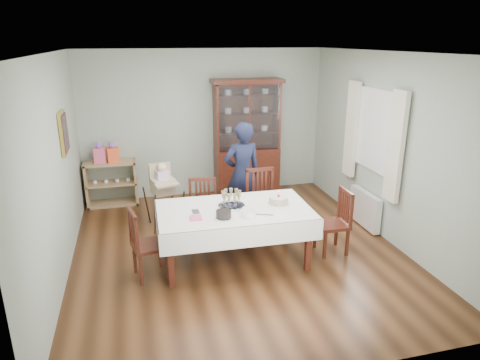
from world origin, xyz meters
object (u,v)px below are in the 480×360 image
object	(u,v)px
chair_end_right	(332,234)
chair_far_right	(263,217)
chair_far_left	(204,224)
gift_bag_orange	(113,153)
china_cabinet	(247,136)
woman	(242,174)
dining_table	(234,235)
birthday_cake	(278,201)
champagne_tray	(231,201)
high_chair	(164,201)
gift_bag_pink	(99,154)
chair_end_left	(149,256)
sideboard	(112,183)

from	to	relation	value
chair_end_right	chair_far_right	bearing A→B (deg)	-133.36
chair_far_left	gift_bag_orange	xyz separation A→B (m)	(-1.27, 1.87, 0.68)
china_cabinet	woman	size ratio (longest dim) A/B	1.31
dining_table	birthday_cake	distance (m)	0.74
gift_bag_orange	woman	bearing A→B (deg)	-34.09
chair_far_left	china_cabinet	bearing A→B (deg)	66.89
chair_end_right	woman	size ratio (longest dim) A/B	0.54
birthday_cake	gift_bag_orange	size ratio (longest dim) A/B	0.81
chair_far_right	gift_bag_orange	size ratio (longest dim) A/B	2.79
dining_table	gift_bag_orange	size ratio (longest dim) A/B	5.56
champagne_tray	high_chair	bearing A→B (deg)	120.56
gift_bag_pink	woman	bearing A→B (deg)	-31.31
gift_bag_orange	chair_end_right	bearing A→B (deg)	-41.59
chair_far_right	high_chair	world-z (taller)	high_chair
china_cabinet	chair_far_left	size ratio (longest dim) A/B	2.33
chair_far_left	woman	size ratio (longest dim) A/B	0.56
china_cabinet	chair_end_left	size ratio (longest dim) A/B	2.39
gift_bag_orange	chair_end_left	bearing A→B (deg)	-80.53
high_chair	sideboard	bearing A→B (deg)	112.21
chair_far_left	birthday_cake	bearing A→B (deg)	-27.86
chair_far_right	champagne_tray	size ratio (longest dim) A/B	2.84
chair_far_right	woman	size ratio (longest dim) A/B	0.61
chair_far_left	chair_end_left	size ratio (longest dim) A/B	1.03
gift_bag_pink	chair_end_left	bearing A→B (deg)	-75.89
woman	high_chair	size ratio (longest dim) A/B	1.60
china_cabinet	chair_end_left	world-z (taller)	china_cabinet
sideboard	woman	bearing A→B (deg)	-33.53
chair_far_left	high_chair	bearing A→B (deg)	132.69
chair_end_left	woman	world-z (taller)	woman
dining_table	chair_end_left	xyz separation A→B (m)	(-1.12, -0.11, -0.11)
chair_end_left	chair_far_left	bearing A→B (deg)	-58.48
birthday_cake	gift_bag_pink	world-z (taller)	gift_bag_pink
chair_end_right	woman	xyz separation A→B (m)	(-0.97, 1.28, 0.56)
china_cabinet	gift_bag_pink	distance (m)	2.66
chair_far_left	gift_bag_pink	distance (m)	2.49
chair_far_left	gift_bag_pink	world-z (taller)	gift_bag_pink
chair_far_right	champagne_tray	world-z (taller)	chair_far_right
woman	gift_bag_orange	xyz separation A→B (m)	(-1.99, 1.35, 0.13)
sideboard	champagne_tray	distance (m)	3.00
china_cabinet	woman	xyz separation A→B (m)	(-0.44, -1.34, -0.29)
woman	birthday_cake	xyz separation A→B (m)	(0.18, -1.20, -0.02)
champagne_tray	birthday_cake	xyz separation A→B (m)	(0.62, -0.08, -0.02)
chair_end_left	chair_far_right	bearing A→B (deg)	-77.75
chair_far_right	gift_bag_orange	distance (m)	2.95
chair_far_right	champagne_tray	xyz separation A→B (m)	(-0.62, -0.58, 0.53)
woman	high_chair	distance (m)	1.32
china_cabinet	gift_bag_orange	distance (m)	2.43
dining_table	champagne_tray	size ratio (longest dim) A/B	5.67
chair_far_left	gift_bag_orange	size ratio (longest dim) A/B	2.57
chair_end_left	gift_bag_pink	xyz separation A→B (m)	(-0.67, 2.65, 0.69)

